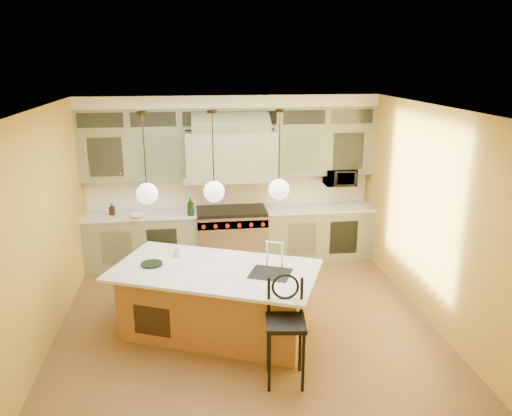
{
  "coord_description": "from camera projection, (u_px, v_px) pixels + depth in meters",
  "views": [
    {
      "loc": [
        -0.66,
        -6.13,
        3.47
      ],
      "look_at": [
        0.24,
        0.7,
        1.4
      ],
      "focal_mm": 35.0,
      "sensor_mm": 36.0,
      "label": 1
    }
  ],
  "objects": [
    {
      "name": "counter_stool",
      "position": [
        286.0,
        323.0,
        5.44
      ],
      "size": [
        0.48,
        0.48,
        1.22
      ],
      "rotation": [
        0.0,
        0.0,
        -0.13
      ],
      "color": "black",
      "rests_on": "floor"
    },
    {
      "name": "cup",
      "position": [
        177.0,
        253.0,
        6.69
      ],
      "size": [
        0.11,
        0.11,
        0.1
      ],
      "primitive_type": "imported",
      "rotation": [
        0.0,
        0.0,
        0.11
      ],
      "color": "beige",
      "rests_on": "kitchen_island"
    },
    {
      "name": "wall_right",
      "position": [
        427.0,
        213.0,
        6.8
      ],
      "size": [
        0.0,
        5.0,
        5.0
      ],
      "primitive_type": "plane",
      "rotation": [
        1.57,
        0.0,
        -1.57
      ],
      "color": "gold",
      "rests_on": "ground"
    },
    {
      "name": "back_cabinetry",
      "position": [
        231.0,
        182.0,
        8.61
      ],
      "size": [
        5.0,
        0.77,
        2.9
      ],
      "color": "gray",
      "rests_on": "floor"
    },
    {
      "name": "pendant_left",
      "position": [
        147.0,
        191.0,
        5.95
      ],
      "size": [
        0.26,
        0.26,
        1.11
      ],
      "color": "#2D2319",
      "rests_on": "ceiling"
    },
    {
      "name": "kitchen_island",
      "position": [
        217.0,
        299.0,
        6.47
      ],
      "size": [
        2.88,
        2.24,
        1.35
      ],
      "rotation": [
        0.0,
        0.0,
        -0.4
      ],
      "color": "#9E6438",
      "rests_on": "floor"
    },
    {
      "name": "oil_bottle_a",
      "position": [
        191.0,
        207.0,
        8.32
      ],
      "size": [
        0.14,
        0.14,
        0.31
      ],
      "primitive_type": "imported",
      "rotation": [
        0.0,
        0.0,
        0.16
      ],
      "color": "black",
      "rests_on": "back_cabinetry"
    },
    {
      "name": "wall_left",
      "position": [
        44.0,
        229.0,
        6.17
      ],
      "size": [
        0.0,
        5.0,
        5.0
      ],
      "primitive_type": "plane",
      "rotation": [
        1.57,
        0.0,
        1.57
      ],
      "color": "gold",
      "rests_on": "ground"
    },
    {
      "name": "microwave",
      "position": [
        340.0,
        177.0,
        8.86
      ],
      "size": [
        0.54,
        0.37,
        0.3
      ],
      "primitive_type": "imported",
      "color": "black",
      "rests_on": "back_cabinetry"
    },
    {
      "name": "wall_back",
      "position": [
        229.0,
        177.0,
        8.86
      ],
      "size": [
        5.0,
        0.0,
        5.0
      ],
      "primitive_type": "plane",
      "rotation": [
        1.57,
        0.0,
        0.0
      ],
      "color": "gold",
      "rests_on": "ground"
    },
    {
      "name": "floor",
      "position": [
        245.0,
        320.0,
        6.9
      ],
      "size": [
        5.0,
        5.0,
        0.0
      ],
      "primitive_type": "plane",
      "color": "brown",
      "rests_on": "ground"
    },
    {
      "name": "pendant_right",
      "position": [
        279.0,
        187.0,
        6.15
      ],
      "size": [
        0.26,
        0.26,
        1.11
      ],
      "color": "#2D2319",
      "rests_on": "ceiling"
    },
    {
      "name": "fruit_bowl",
      "position": [
        138.0,
        216.0,
        8.25
      ],
      "size": [
        0.3,
        0.3,
        0.06
      ],
      "primitive_type": "imported",
      "rotation": [
        0.0,
        0.0,
        -0.16
      ],
      "color": "white",
      "rests_on": "back_cabinetry"
    },
    {
      "name": "ceiling",
      "position": [
        244.0,
        107.0,
        6.06
      ],
      "size": [
        5.0,
        5.0,
        0.0
      ],
      "primitive_type": "plane",
      "rotation": [
        3.14,
        0.0,
        0.0
      ],
      "color": "white",
      "rests_on": "wall_back"
    },
    {
      "name": "oil_bottle_b",
      "position": [
        112.0,
        209.0,
        8.39
      ],
      "size": [
        0.1,
        0.1,
        0.2
      ],
      "primitive_type": "imported",
      "rotation": [
        0.0,
        0.0,
        -0.08
      ],
      "color": "black",
      "rests_on": "back_cabinetry"
    },
    {
      "name": "wall_front",
      "position": [
        278.0,
        314.0,
        4.11
      ],
      "size": [
        5.0,
        0.0,
        5.0
      ],
      "primitive_type": "plane",
      "rotation": [
        -1.57,
        0.0,
        0.0
      ],
      "color": "gold",
      "rests_on": "ground"
    },
    {
      "name": "range",
      "position": [
        232.0,
        235.0,
        8.8
      ],
      "size": [
        1.2,
        0.74,
        0.96
      ],
      "color": "silver",
      "rests_on": "floor"
    },
    {
      "name": "pendant_center",
      "position": [
        214.0,
        189.0,
        6.05
      ],
      "size": [
        0.26,
        0.26,
        1.11
      ],
      "color": "#2D2319",
      "rests_on": "ceiling"
    }
  ]
}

